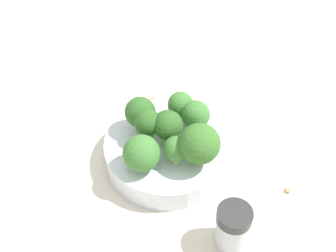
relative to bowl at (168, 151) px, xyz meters
name	(u,v)px	position (x,y,z in m)	size (l,w,h in m)	color
ground_plane	(168,159)	(0.00, 0.00, -0.02)	(3.00, 3.00, 0.00)	beige
bowl	(168,151)	(0.00, 0.00, 0.00)	(0.17, 0.17, 0.04)	silver
broccoli_floret_0	(142,154)	(-0.02, 0.05, 0.04)	(0.05, 0.05, 0.05)	#84AD66
broccoli_floret_1	(168,129)	(0.00, 0.00, 0.05)	(0.04, 0.04, 0.05)	#84AD66
broccoli_floret_2	(180,105)	(0.03, -0.04, 0.04)	(0.03, 0.03, 0.04)	#84AD66
broccoli_floret_3	(200,144)	(-0.05, -0.02, 0.05)	(0.05, 0.05, 0.06)	#84AD66
broccoli_floret_4	(176,150)	(-0.03, 0.01, 0.04)	(0.03, 0.03, 0.04)	#8EB770
broccoli_floret_5	(140,113)	(0.04, 0.02, 0.05)	(0.04, 0.04, 0.05)	#84AD66
broccoli_floret_6	(148,123)	(0.02, 0.02, 0.05)	(0.04, 0.04, 0.05)	#7A9E5B
broccoli_floret_7	(196,115)	(0.01, -0.04, 0.04)	(0.04, 0.04, 0.04)	#7A9E5B
pepper_shaker	(233,227)	(-0.14, -0.01, 0.01)	(0.04, 0.04, 0.06)	#B2B7BC
almond_crumb_0	(153,98)	(0.11, -0.03, -0.01)	(0.01, 0.01, 0.01)	#AD7F4C
almond_crumb_1	(194,101)	(0.08, -0.09, -0.01)	(0.01, 0.00, 0.01)	tan
almond_crumb_2	(288,190)	(-0.12, -0.11, -0.01)	(0.01, 0.01, 0.01)	#AD7F4C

